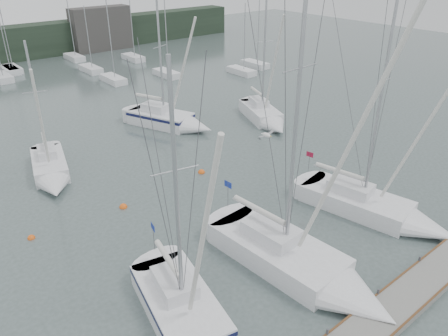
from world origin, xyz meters
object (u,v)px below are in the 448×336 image
at_px(buoy_b, 201,173).
at_px(sailboat_mid_b, 51,173).
at_px(sailboat_mid_e, 266,118).
at_px(sailboat_near_center, 313,272).
at_px(buoy_a, 123,207).
at_px(sailboat_near_left, 194,329).
at_px(buoy_c, 31,238).
at_px(sailboat_mid_d, 174,121).
at_px(sailboat_near_right, 387,213).

bearing_deg(buoy_b, sailboat_mid_b, 146.04).
bearing_deg(sailboat_mid_e, buoy_b, -137.48).
bearing_deg(sailboat_near_center, buoy_a, 104.11).
bearing_deg(sailboat_near_left, buoy_c, 116.33).
distance_m(sailboat_near_left, sailboat_mid_d, 26.20).
bearing_deg(buoy_c, sailboat_near_right, -34.49).
relative_size(sailboat_mid_b, buoy_c, 24.14).
distance_m(sailboat_near_center, sailboat_mid_d, 24.14).
relative_size(buoy_a, buoy_c, 1.20).
xyz_separation_m(sailboat_mid_e, buoy_c, (-24.72, -4.77, -0.59)).
xyz_separation_m(sailboat_mid_e, buoy_a, (-18.69, -5.14, -0.59)).
relative_size(sailboat_mid_d, buoy_c, 28.41).
bearing_deg(sailboat_near_right, sailboat_near_center, 174.35).
height_order(sailboat_near_left, buoy_b, sailboat_near_left).
height_order(sailboat_near_center, sailboat_near_right, sailboat_near_center).
bearing_deg(buoy_b, sailboat_mid_d, 68.36).
bearing_deg(sailboat_mid_b, sailboat_near_center, -57.21).
bearing_deg(buoy_a, buoy_c, 176.41).
distance_m(sailboat_near_left, sailboat_mid_e, 27.64).
height_order(sailboat_near_center, sailboat_mid_e, sailboat_near_center).
relative_size(sailboat_near_right, buoy_a, 27.72).
bearing_deg(buoy_c, sailboat_mid_b, 60.62).
bearing_deg(sailboat_near_right, sailboat_mid_e, 59.33).
bearing_deg(buoy_b, sailboat_near_center, -102.22).
bearing_deg(buoy_b, buoy_c, -178.59).
relative_size(sailboat_near_right, sailboat_mid_b, 1.37).
relative_size(sailboat_near_center, buoy_c, 41.45).
distance_m(sailboat_near_center, buoy_b, 14.12).
bearing_deg(sailboat_near_center, sailboat_near_left, 168.82).
distance_m(sailboat_mid_b, buoy_b, 11.43).
height_order(sailboat_near_center, sailboat_mid_b, sailboat_near_center).
relative_size(sailboat_near_left, sailboat_mid_d, 1.05).
distance_m(buoy_a, buoy_c, 6.05).
bearing_deg(sailboat_near_right, sailboat_mid_d, 82.85).
xyz_separation_m(sailboat_near_center, sailboat_near_right, (8.22, 0.77, -0.07)).
xyz_separation_m(sailboat_near_left, sailboat_mid_e, (21.55, 17.31, -0.01)).
bearing_deg(buoy_a, buoy_b, 5.58).
bearing_deg(sailboat_near_center, sailboat_mid_d, 70.09).
distance_m(sailboat_mid_b, buoy_c, 7.71).
relative_size(sailboat_near_right, buoy_b, 27.81).
xyz_separation_m(sailboat_mid_b, buoy_a, (2.27, -7.08, -0.55)).
bearing_deg(sailboat_mid_b, buoy_a, -57.30).
distance_m(sailboat_near_left, buoy_b, 16.35).
relative_size(sailboat_mid_b, buoy_b, 20.23).
xyz_separation_m(sailboat_near_right, buoy_a, (-12.44, 12.32, -0.56)).
bearing_deg(sailboat_mid_d, sailboat_near_left, -143.91).
bearing_deg(sailboat_near_left, sailboat_mid_d, 70.35).
bearing_deg(buoy_b, buoy_a, -174.42).
distance_m(sailboat_mid_d, buoy_a, 14.90).
bearing_deg(sailboat_mid_b, buoy_b, -19.00).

